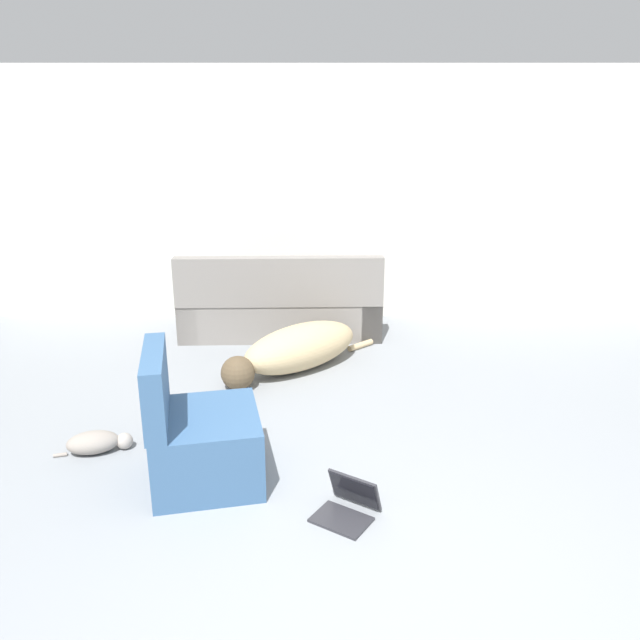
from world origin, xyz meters
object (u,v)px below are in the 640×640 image
(couch, at_px, (279,308))
(laptop_open, at_px, (347,502))
(dog, at_px, (294,349))
(side_chair, at_px, (197,438))
(cat, at_px, (95,443))

(couch, height_order, laptop_open, couch)
(dog, distance_m, side_chair, 1.80)
(dog, height_order, cat, dog)
(couch, distance_m, side_chair, 2.74)
(dog, relative_size, cat, 2.74)
(laptop_open, height_order, side_chair, side_chair)
(couch, bearing_deg, cat, 64.48)
(couch, bearing_deg, dog, 99.31)
(dog, bearing_deg, side_chair, 31.59)
(couch, bearing_deg, laptop_open, 98.78)
(couch, distance_m, cat, 2.64)
(laptop_open, bearing_deg, couch, 133.12)
(couch, distance_m, dog, 1.01)
(couch, relative_size, cat, 3.99)
(laptop_open, bearing_deg, cat, -169.52)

